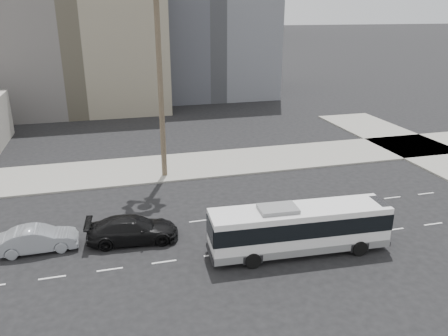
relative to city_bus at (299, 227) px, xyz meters
name	(u,v)px	position (x,y,z in m)	size (l,w,h in m)	color
ground	(264,248)	(-1.82, 0.88, -1.59)	(700.00, 700.00, 0.00)	black
sidewalk_north	(206,164)	(-1.82, 16.38, -1.51)	(120.00, 7.00, 0.15)	gray
midrise_beige_west	(75,43)	(-13.82, 45.88, 7.41)	(24.00, 18.00, 18.00)	slate
midrise_gray_center	(203,12)	(6.18, 52.88, 11.41)	(20.00, 20.00, 26.00)	#4E5159
city_bus	(299,227)	(0.00, 0.00, 0.00)	(10.65, 2.94, 3.03)	white
car_a	(133,229)	(-9.33, 3.78, -0.79)	(5.54, 2.25, 1.61)	black
car_b	(38,239)	(-14.83, 4.10, -0.84)	(4.55, 1.59, 1.50)	#959AA2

